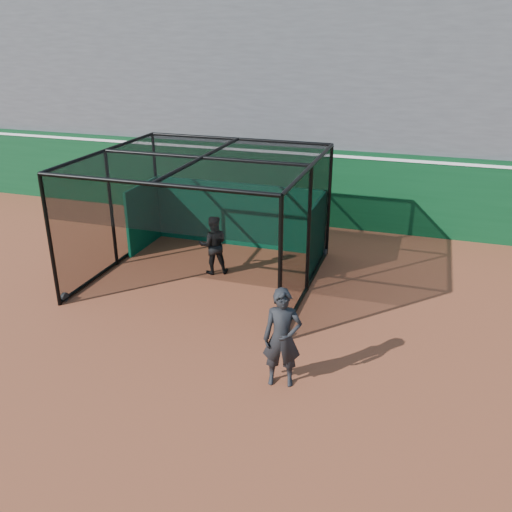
% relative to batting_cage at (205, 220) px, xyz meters
% --- Properties ---
extents(ground, '(120.00, 120.00, 0.00)m').
position_rel_batting_cage_xyz_m(ground, '(0.92, -3.47, -1.57)').
color(ground, brown).
rests_on(ground, ground).
extents(outfield_wall, '(50.00, 0.50, 2.50)m').
position_rel_batting_cage_xyz_m(outfield_wall, '(0.92, 5.03, -0.28)').
color(outfield_wall, '#0A391A').
rests_on(outfield_wall, ground).
extents(grandstand, '(50.00, 7.85, 8.95)m').
position_rel_batting_cage_xyz_m(grandstand, '(0.92, 8.81, 2.91)').
color(grandstand, '#4C4C4F').
rests_on(grandstand, ground).
extents(batting_cage, '(5.43, 5.13, 3.14)m').
position_rel_batting_cage_xyz_m(batting_cage, '(0.00, 0.00, 0.00)').
color(batting_cage, black).
rests_on(batting_cage, ground).
extents(batter, '(0.95, 0.87, 1.57)m').
position_rel_batting_cage_xyz_m(batter, '(0.08, 0.31, -0.78)').
color(batter, black).
rests_on(batter, ground).
extents(on_deck_player, '(0.77, 0.59, 1.88)m').
position_rel_batting_cage_xyz_m(on_deck_player, '(3.08, -3.85, -0.63)').
color(on_deck_player, black).
rests_on(on_deck_player, ground).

